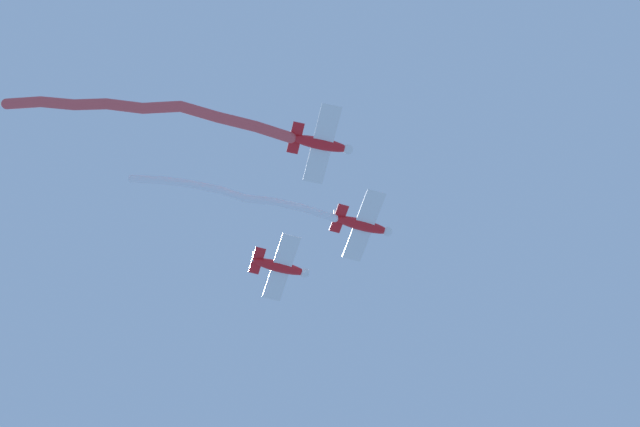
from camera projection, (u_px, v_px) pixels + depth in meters
airplane_lead at (363, 225)px, 70.13m from camera, size 6.09×6.43×1.82m
smoke_trail_lead at (234, 195)px, 69.71m from camera, size 15.16×10.95×2.42m
airplane_left_wing at (281, 267)px, 72.39m from camera, size 6.08×6.44×1.82m
airplane_right_wing at (322, 144)px, 66.44m from camera, size 5.89×6.65×1.82m
smoke_trail_right_wing at (145, 111)px, 66.57m from camera, size 21.96×12.73×4.39m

